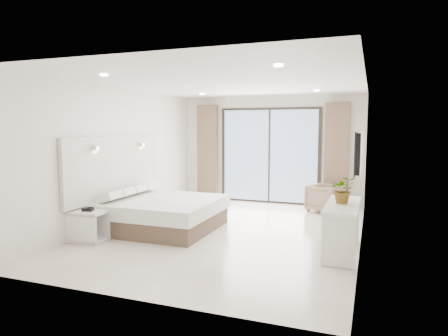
{
  "coord_description": "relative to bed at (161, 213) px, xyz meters",
  "views": [
    {
      "loc": [
        2.43,
        -6.77,
        1.92
      ],
      "look_at": [
        -0.24,
        0.4,
        1.14
      ],
      "focal_mm": 32.0,
      "sensor_mm": 36.0,
      "label": 1
    }
  ],
  "objects": [
    {
      "name": "ground",
      "position": [
        1.28,
        0.22,
        -0.3
      ],
      "size": [
        6.2,
        6.2,
        0.0
      ],
      "primitive_type": "plane",
      "color": "beige",
      "rests_on": "ground"
    },
    {
      "name": "bed",
      "position": [
        0.0,
        0.0,
        0.0
      ],
      "size": [
        2.05,
        1.95,
        0.71
      ],
      "color": "brown",
      "rests_on": "ground"
    },
    {
      "name": "armchair",
      "position": [
        2.75,
        2.62,
        0.04
      ],
      "size": [
        0.84,
        0.86,
        0.69
      ],
      "primitive_type": "imported",
      "rotation": [
        0.0,
        0.0,
        1.16
      ],
      "color": "#967662",
      "rests_on": "ground"
    },
    {
      "name": "room_shell",
      "position": [
        1.08,
        0.93,
        1.28
      ],
      "size": [
        4.62,
        6.22,
        2.72
      ],
      "color": "silver",
      "rests_on": "ground"
    },
    {
      "name": "console_desk",
      "position": [
        3.32,
        -0.34,
        0.26
      ],
      "size": [
        0.48,
        1.53,
        0.77
      ],
      "color": "silver",
      "rests_on": "ground"
    },
    {
      "name": "plant",
      "position": [
        3.32,
        -0.32,
        0.63
      ],
      "size": [
        0.46,
        0.49,
        0.33
      ],
      "primitive_type": "imported",
      "rotation": [
        0.0,
        0.0,
        0.23
      ],
      "color": "#33662D",
      "rests_on": "console_desk"
    },
    {
      "name": "phone",
      "position": [
        -0.71,
        -1.19,
        0.25
      ],
      "size": [
        0.2,
        0.17,
        0.06
      ],
      "primitive_type": "cube",
      "rotation": [
        0.0,
        0.0,
        0.26
      ],
      "color": "black",
      "rests_on": "nightstand"
    },
    {
      "name": "nightstand",
      "position": [
        -0.74,
        -1.16,
        -0.04
      ],
      "size": [
        0.6,
        0.51,
        0.52
      ],
      "rotation": [
        0.0,
        0.0,
        0.07
      ],
      "color": "silver",
      "rests_on": "ground"
    }
  ]
}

